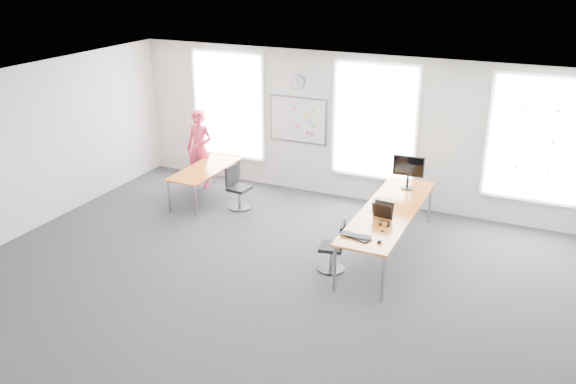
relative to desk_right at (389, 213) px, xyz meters
The scene contains 22 objects.
floor 2.37m from the desk_right, 123.57° to the right, with size 10.00×10.00×0.00m, color #25252A.
ceiling 3.19m from the desk_right, 123.57° to the right, with size 10.00×10.00×0.00m, color silver.
wall_back 2.58m from the desk_right, 120.39° to the left, with size 10.00×10.00×0.00m, color silver.
wall_front 6.06m from the desk_right, 101.97° to the right, with size 10.00×10.00×0.00m, color silver.
wall_left 6.57m from the desk_right, 163.27° to the right, with size 10.00×10.00×0.00m, color silver.
window_left 4.83m from the desk_right, 153.75° to the left, with size 1.60×0.06×2.20m, color white.
window_mid 2.49m from the desk_right, 114.31° to the left, with size 1.60×0.06×2.20m, color white.
window_right 3.09m from the desk_right, 45.54° to the left, with size 1.60×0.06×2.20m, color white.
desk_right is the anchor object (origin of this frame).
desk_left 4.18m from the desk_right, 169.03° to the left, with size 0.74×1.86×0.68m.
chair_right 1.19m from the desk_right, 122.09° to the right, with size 0.45×0.44×0.83m.
chair_left 3.37m from the desk_right, 168.68° to the left, with size 0.47×0.47×0.87m.
person 4.83m from the desk_right, 162.92° to the left, with size 0.62×0.41×1.70m, color #C52C4A.
whiteboard 3.43m from the desk_right, 141.11° to the left, with size 1.20×0.03×0.90m, color silver.
wall_clock 3.70m from the desk_right, 141.11° to the left, with size 0.30×0.30×0.04m, color gray.
keyboard 1.24m from the desk_right, 97.73° to the right, with size 0.48×0.17×0.02m, color black.
mouse 1.28m from the desk_right, 80.48° to the right, with size 0.07×0.11×0.04m, color black.
lens_cap 0.88m from the desk_right, 80.97° to the right, with size 0.06×0.06×0.01m, color black.
headphones 0.68m from the desk_right, 80.97° to the right, with size 0.17×0.09×0.10m.
laptop_sleeve 0.41m from the desk_right, 90.97° to the right, with size 0.34×0.21×0.27m.
paper_stack 0.21m from the desk_right, 149.23° to the left, with size 0.33×0.25×0.11m, color beige.
monitor 1.17m from the desk_right, 88.76° to the left, with size 0.56×0.23×0.63m.
Camera 1 is at (3.61, -7.34, 4.81)m, focal length 38.00 mm.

